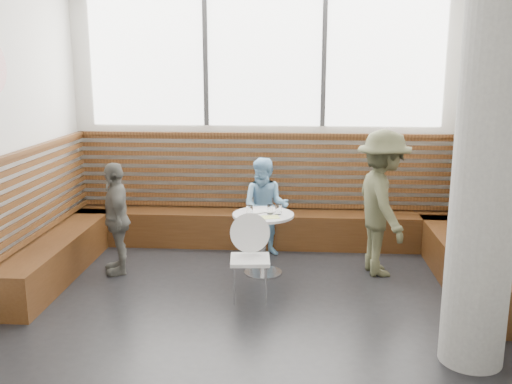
# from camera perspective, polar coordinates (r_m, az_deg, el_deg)

# --- Properties ---
(room) EXTENTS (5.00, 5.00, 3.20)m
(room) POSITION_cam_1_polar(r_m,az_deg,el_deg) (4.99, -0.82, 4.19)
(room) COLOR silver
(room) RESTS_ON ground
(booth) EXTENTS (5.00, 2.50, 1.44)m
(booth) POSITION_cam_1_polar(r_m,az_deg,el_deg) (6.97, 0.46, -3.34)
(booth) COLOR #412510
(booth) RESTS_ON ground
(concrete_column) EXTENTS (0.50, 0.50, 3.20)m
(concrete_column) POSITION_cam_1_polar(r_m,az_deg,el_deg) (4.60, 22.12, 2.48)
(concrete_column) COLOR gray
(concrete_column) RESTS_ON ground
(cafe_table) EXTENTS (0.69, 0.69, 0.70)m
(cafe_table) POSITION_cam_1_polar(r_m,az_deg,el_deg) (6.40, 0.72, -3.91)
(cafe_table) COLOR silver
(cafe_table) RESTS_ON ground
(cafe_chair) EXTENTS (0.41, 0.40, 0.85)m
(cafe_chair) POSITION_cam_1_polar(r_m,az_deg,el_deg) (5.78, -0.54, -5.83)
(cafe_chair) COLOR white
(cafe_chair) RESTS_ON ground
(adult_man) EXTENTS (0.79, 1.15, 1.64)m
(adult_man) POSITION_cam_1_polar(r_m,az_deg,el_deg) (6.49, 12.51, -1.10)
(adult_man) COLOR #4B4C33
(adult_man) RESTS_ON ground
(child_back) EXTENTS (0.65, 0.53, 1.22)m
(child_back) POSITION_cam_1_polar(r_m,az_deg,el_deg) (7.02, 0.93, -1.50)
(child_back) COLOR #88C2EC
(child_back) RESTS_ON ground
(child_left) EXTENTS (0.56, 0.81, 1.28)m
(child_left) POSITION_cam_1_polar(r_m,az_deg,el_deg) (6.61, -13.78, -2.56)
(child_left) COLOR #5D5C54
(child_left) RESTS_ON ground
(plate_near) EXTENTS (0.21, 0.21, 0.01)m
(plate_near) POSITION_cam_1_polar(r_m,az_deg,el_deg) (6.42, -0.06, -1.95)
(plate_near) COLOR white
(plate_near) RESTS_ON cafe_table
(plate_far) EXTENTS (0.19, 0.19, 0.01)m
(plate_far) POSITION_cam_1_polar(r_m,az_deg,el_deg) (6.46, 1.34, -1.87)
(plate_far) COLOR white
(plate_far) RESTS_ON cafe_table
(glass_left) EXTENTS (0.07, 0.07, 0.12)m
(glass_left) POSITION_cam_1_polar(r_m,az_deg,el_deg) (6.25, -0.65, -1.87)
(glass_left) COLOR white
(glass_left) RESTS_ON cafe_table
(glass_mid) EXTENTS (0.07, 0.07, 0.10)m
(glass_mid) POSITION_cam_1_polar(r_m,az_deg,el_deg) (6.32, 1.42, -1.75)
(glass_mid) COLOR white
(glass_mid) RESTS_ON cafe_table
(glass_right) EXTENTS (0.07, 0.07, 0.11)m
(glass_right) POSITION_cam_1_polar(r_m,az_deg,el_deg) (6.31, 2.26, -1.75)
(glass_right) COLOR white
(glass_right) RESTS_ON cafe_table
(menu_card) EXTENTS (0.23, 0.19, 0.00)m
(menu_card) POSITION_cam_1_polar(r_m,az_deg,el_deg) (6.20, 1.39, -2.53)
(menu_card) COLOR #A5C64C
(menu_card) RESTS_ON cafe_table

